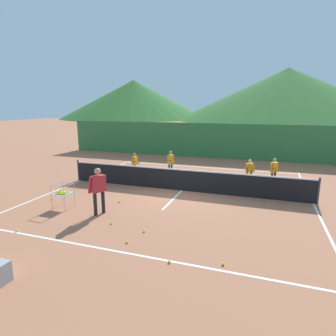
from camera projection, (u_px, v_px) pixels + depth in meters
name	position (u px, v px, depth m)	size (l,w,h in m)	color
ground_plane	(182.00, 191.00, 12.39)	(120.00, 120.00, 0.00)	#A86647
line_baseline_near	(120.00, 252.00, 7.17)	(10.53, 0.08, 0.01)	white
line_baseline_far	(205.00, 167.00, 17.05)	(10.53, 0.08, 0.01)	white
line_sideline_west	(81.00, 180.00, 14.05)	(0.08, 10.70, 0.01)	white
line_sideline_east	(313.00, 204.00, 10.72)	(0.08, 10.70, 0.01)	white
line_service_center	(182.00, 190.00, 12.39)	(0.08, 5.03, 0.01)	white
tennis_net	(182.00, 180.00, 12.28)	(10.86, 0.08, 1.05)	#333338
instructor	(98.00, 187.00, 9.50)	(0.51, 0.82, 1.63)	black
student_0	(135.00, 162.00, 14.83)	(0.44, 0.59, 1.25)	navy
student_1	(171.00, 161.00, 14.90)	(0.42, 0.69, 1.34)	navy
student_2	(249.00, 169.00, 13.33)	(0.47, 0.63, 1.19)	black
student_3	(274.00, 169.00, 13.11)	(0.43, 0.70, 1.29)	black
ball_cart	(63.00, 193.00, 10.15)	(0.58, 0.58, 0.90)	#B7B7BC
tennis_ball_0	(223.00, 264.00, 6.56)	(0.07, 0.07, 0.07)	yellow
tennis_ball_1	(119.00, 202.00, 10.84)	(0.07, 0.07, 0.07)	yellow
tennis_ball_2	(17.00, 231.00, 8.32)	(0.07, 0.07, 0.07)	yellow
tennis_ball_3	(111.00, 223.00, 8.86)	(0.07, 0.07, 0.07)	yellow
tennis_ball_4	(269.00, 206.00, 10.40)	(0.07, 0.07, 0.07)	yellow
tennis_ball_5	(52.00, 199.00, 11.16)	(0.07, 0.07, 0.07)	yellow
tennis_ball_6	(127.00, 242.00, 7.63)	(0.07, 0.07, 0.07)	yellow
tennis_ball_7	(169.00, 262.00, 6.66)	(0.07, 0.07, 0.07)	yellow
tennis_ball_8	(104.00, 189.00, 12.57)	(0.07, 0.07, 0.07)	yellow
tennis_ball_9	(144.00, 231.00, 8.30)	(0.07, 0.07, 0.07)	yellow
windscreen_fence	(215.00, 141.00, 19.93)	(23.17, 0.08, 2.48)	#33753D
hill_0	(287.00, 94.00, 71.83)	(56.54, 56.54, 13.22)	#2D6628
hill_1	(134.00, 99.00, 84.50)	(43.52, 43.52, 11.28)	#2D6628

